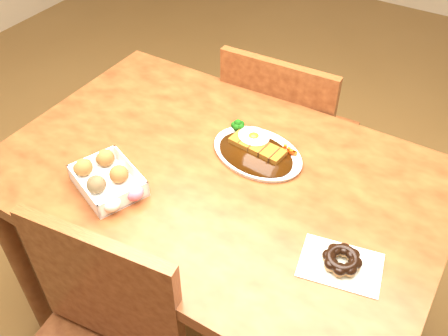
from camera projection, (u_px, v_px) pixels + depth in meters
The scene contains 6 objects.
ground at pixel (219, 319), 1.85m from camera, with size 6.00×6.00×0.00m, color brown.
table at pixel (218, 198), 1.41m from camera, with size 1.20×0.80×0.75m.
chair_far at pixel (285, 139), 1.88m from camera, with size 0.44×0.44×0.87m.
katsu_curry_plate at pixel (257, 150), 1.39m from camera, with size 0.30×0.23×0.05m.
donut_box at pixel (108, 180), 1.29m from camera, with size 0.22×0.20×0.05m.
pon_de_ring at pixel (342, 260), 1.11m from camera, with size 0.20×0.16×0.03m.
Camera 1 is at (0.53, -0.83, 1.67)m, focal length 40.00 mm.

